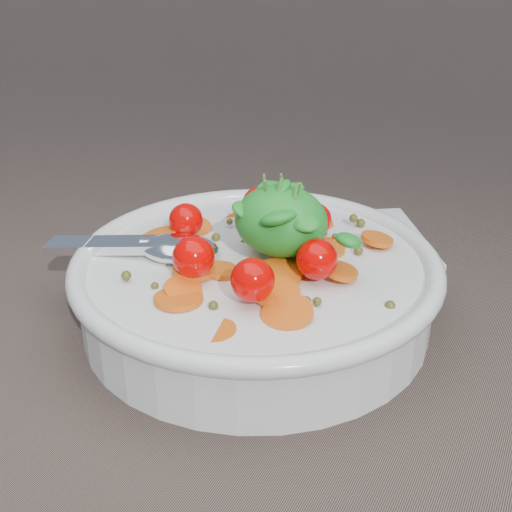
% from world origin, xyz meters
% --- Properties ---
extents(ground, '(6.00, 6.00, 0.00)m').
position_xyz_m(ground, '(0.00, 0.00, 0.00)').
color(ground, brown).
rests_on(ground, ground).
extents(bowl, '(0.31, 0.28, 0.12)m').
position_xyz_m(bowl, '(0.00, -0.01, 0.03)').
color(bowl, white).
rests_on(bowl, ground).
extents(napkin, '(0.21, 0.20, 0.01)m').
position_xyz_m(napkin, '(0.02, 0.16, 0.00)').
color(napkin, white).
rests_on(napkin, ground).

